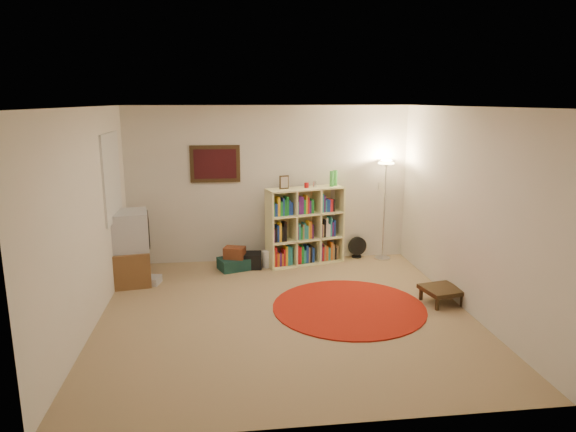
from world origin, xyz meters
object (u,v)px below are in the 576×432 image
(floor_fan, at_px, (357,247))
(suitcase, at_px, (237,263))
(floor_lamp, at_px, (386,177))
(bookshelf, at_px, (304,227))
(tv_stand, at_px, (131,248))
(side_table, at_px, (442,290))

(floor_fan, xyz_separation_m, suitcase, (-2.01, -0.35, -0.09))
(floor_fan, bearing_deg, floor_lamp, -27.95)
(bookshelf, xyz_separation_m, tv_stand, (-2.59, -0.55, -0.10))
(bookshelf, xyz_separation_m, floor_lamp, (1.33, 0.08, 0.77))
(floor_lamp, distance_m, suitcase, 2.73)
(floor_lamp, relative_size, floor_fan, 4.67)
(bookshelf, distance_m, floor_fan, 1.04)
(floor_lamp, distance_m, floor_fan, 1.26)
(bookshelf, bearing_deg, floor_fan, -2.99)
(suitcase, bearing_deg, bookshelf, -11.80)
(side_table, bearing_deg, bookshelf, 128.92)
(suitcase, height_order, side_table, side_table)
(floor_fan, bearing_deg, bookshelf, -178.97)
(floor_lamp, height_order, floor_fan, floor_lamp)
(side_table, bearing_deg, tv_stand, 162.06)
(floor_lamp, xyz_separation_m, tv_stand, (-3.92, -0.62, -0.87))
(tv_stand, bearing_deg, suitcase, 5.38)
(tv_stand, relative_size, side_table, 1.93)
(side_table, bearing_deg, floor_fan, 105.62)
(suitcase, xyz_separation_m, side_table, (2.59, -1.73, 0.09))
(bookshelf, bearing_deg, floor_lamp, -11.69)
(suitcase, bearing_deg, floor_lamp, -14.36)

